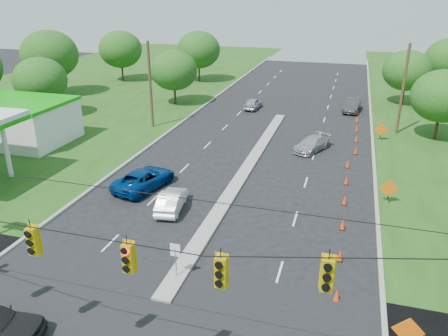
% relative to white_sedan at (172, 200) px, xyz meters
% --- Properties ---
extents(curb_left, '(0.25, 110.00, 0.16)m').
position_rel_white_sedan_xyz_m(curb_left, '(-6.93, 17.02, -0.66)').
color(curb_left, gray).
rests_on(curb_left, ground).
extents(curb_right, '(0.25, 110.00, 0.16)m').
position_rel_white_sedan_xyz_m(curb_right, '(13.27, 17.02, -0.66)').
color(curb_right, gray).
rests_on(curb_right, ground).
extents(median, '(1.00, 34.00, 0.18)m').
position_rel_white_sedan_xyz_m(median, '(3.17, 8.02, -0.66)').
color(median, gray).
rests_on(median, ground).
extents(median_sign, '(0.55, 0.06, 2.05)m').
position_rel_white_sedan_xyz_m(median_sign, '(3.17, -6.98, 0.80)').
color(median_sign, gray).
rests_on(median_sign, ground).
extents(signal_span, '(25.60, 0.32, 9.00)m').
position_rel_white_sedan_xyz_m(signal_span, '(3.12, -13.98, 4.31)').
color(signal_span, '#422D1C').
rests_on(signal_span, ground).
extents(utility_pole_far_left, '(0.28, 0.28, 9.00)m').
position_rel_white_sedan_xyz_m(utility_pole_far_left, '(-9.33, 17.02, 3.84)').
color(utility_pole_far_left, '#422D1C').
rests_on(utility_pole_far_left, ground).
extents(utility_pole_far_right, '(0.28, 0.28, 9.00)m').
position_rel_white_sedan_xyz_m(utility_pole_far_right, '(15.67, 22.02, 3.84)').
color(utility_pole_far_right, '#422D1C').
rests_on(utility_pole_far_right, ground).
extents(cone_1, '(0.32, 0.32, 0.70)m').
position_rel_white_sedan_xyz_m(cone_1, '(11.14, -6.48, -0.31)').
color(cone_1, '#F73F0A').
rests_on(cone_1, ground).
extents(cone_2, '(0.32, 0.32, 0.70)m').
position_rel_white_sedan_xyz_m(cone_2, '(11.14, -2.98, -0.31)').
color(cone_2, '#F73F0A').
rests_on(cone_2, ground).
extents(cone_3, '(0.32, 0.32, 0.70)m').
position_rel_white_sedan_xyz_m(cone_3, '(11.14, 0.52, -0.31)').
color(cone_3, '#F73F0A').
rests_on(cone_3, ground).
extents(cone_4, '(0.32, 0.32, 0.70)m').
position_rel_white_sedan_xyz_m(cone_4, '(11.14, 4.02, -0.31)').
color(cone_4, '#F73F0A').
rests_on(cone_4, ground).
extents(cone_5, '(0.32, 0.32, 0.70)m').
position_rel_white_sedan_xyz_m(cone_5, '(11.14, 7.52, -0.31)').
color(cone_5, '#F73F0A').
rests_on(cone_5, ground).
extents(cone_6, '(0.32, 0.32, 0.70)m').
position_rel_white_sedan_xyz_m(cone_6, '(11.14, 11.02, -0.31)').
color(cone_6, '#F73F0A').
rests_on(cone_6, ground).
extents(cone_7, '(0.32, 0.32, 0.70)m').
position_rel_white_sedan_xyz_m(cone_7, '(11.74, 14.52, -0.31)').
color(cone_7, '#F73F0A').
rests_on(cone_7, ground).
extents(cone_8, '(0.32, 0.32, 0.70)m').
position_rel_white_sedan_xyz_m(cone_8, '(11.74, 18.02, -0.31)').
color(cone_8, '#F73F0A').
rests_on(cone_8, ground).
extents(cone_9, '(0.32, 0.32, 0.70)m').
position_rel_white_sedan_xyz_m(cone_9, '(11.74, 21.52, -0.31)').
color(cone_9, '#F73F0A').
rests_on(cone_9, ground).
extents(cone_10, '(0.32, 0.32, 0.70)m').
position_rel_white_sedan_xyz_m(cone_10, '(11.74, 25.02, -0.31)').
color(cone_10, '#F73F0A').
rests_on(cone_10, ground).
extents(cone_11, '(0.32, 0.32, 0.70)m').
position_rel_white_sedan_xyz_m(cone_11, '(11.74, 28.52, -0.31)').
color(cone_11, '#F73F0A').
rests_on(cone_11, ground).
extents(cone_12, '(0.32, 0.32, 0.70)m').
position_rel_white_sedan_xyz_m(cone_12, '(11.74, 32.02, -0.31)').
color(cone_12, '#F73F0A').
rests_on(cone_12, ground).
extents(cone_13, '(0.32, 0.32, 0.70)m').
position_rel_white_sedan_xyz_m(cone_13, '(11.74, 35.52, -0.31)').
color(cone_13, '#F73F0A').
rests_on(cone_13, ground).
extents(work_sign_0, '(1.27, 0.58, 1.37)m').
position_rel_white_sedan_xyz_m(work_sign_0, '(13.97, -8.98, 0.43)').
color(work_sign_0, black).
rests_on(work_sign_0, ground).
extents(work_sign_1, '(1.27, 0.58, 1.37)m').
position_rel_white_sedan_xyz_m(work_sign_1, '(13.97, 5.02, 0.43)').
color(work_sign_1, black).
rests_on(work_sign_1, ground).
extents(work_sign_2, '(1.27, 0.58, 1.37)m').
position_rel_white_sedan_xyz_m(work_sign_2, '(13.97, 19.02, 0.43)').
color(work_sign_2, black).
rests_on(work_sign_2, ground).
extents(tree_2, '(5.88, 5.88, 6.86)m').
position_rel_white_sedan_xyz_m(tree_2, '(-22.83, 17.02, 3.67)').
color(tree_2, black).
rests_on(tree_2, ground).
extents(tree_3, '(7.56, 7.56, 8.82)m').
position_rel_white_sedan_xyz_m(tree_3, '(-28.83, 27.02, 4.91)').
color(tree_3, black).
rests_on(tree_3, ground).
extents(tree_4, '(6.72, 6.72, 7.84)m').
position_rel_white_sedan_xyz_m(tree_4, '(-24.83, 39.02, 4.29)').
color(tree_4, black).
rests_on(tree_4, ground).
extents(tree_5, '(5.88, 5.88, 6.86)m').
position_rel_white_sedan_xyz_m(tree_5, '(-10.83, 27.02, 3.67)').
color(tree_5, black).
rests_on(tree_5, ground).
extents(tree_6, '(6.72, 6.72, 7.84)m').
position_rel_white_sedan_xyz_m(tree_6, '(-12.83, 42.02, 4.29)').
color(tree_6, black).
rests_on(tree_6, ground).
extents(tree_9, '(5.88, 5.88, 6.86)m').
position_rel_white_sedan_xyz_m(tree_9, '(19.17, 21.02, 3.67)').
color(tree_9, black).
rests_on(tree_9, ground).
extents(tree_12, '(5.88, 5.88, 6.86)m').
position_rel_white_sedan_xyz_m(tree_12, '(17.17, 35.02, 3.67)').
color(tree_12, black).
rests_on(tree_12, ground).
extents(white_sedan, '(1.99, 4.19, 1.33)m').
position_rel_white_sedan_xyz_m(white_sedan, '(0.00, 0.00, 0.00)').
color(white_sedan, white).
rests_on(white_sedan, ground).
extents(blue_pickup, '(3.67, 5.78, 1.49)m').
position_rel_white_sedan_xyz_m(blue_pickup, '(-3.28, 2.60, 0.08)').
color(blue_pickup, navy).
rests_on(blue_pickup, ground).
extents(silver_car_far, '(3.48, 4.76, 1.28)m').
position_rel_white_sedan_xyz_m(silver_car_far, '(7.84, 14.36, -0.02)').
color(silver_car_far, '#98969D').
rests_on(silver_car_far, ground).
extents(silver_car_oncoming, '(1.84, 3.99, 1.33)m').
position_rel_white_sedan_xyz_m(silver_car_oncoming, '(-0.70, 27.56, 0.00)').
color(silver_car_oncoming, '#9393A5').
rests_on(silver_car_oncoming, ground).
extents(dark_car_receding, '(2.12, 4.86, 1.55)m').
position_rel_white_sedan_xyz_m(dark_car_receding, '(11.05, 29.71, 0.11)').
color(dark_car_receding, '#2F2C2C').
rests_on(dark_car_receding, ground).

